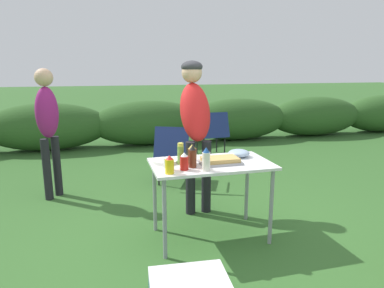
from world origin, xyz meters
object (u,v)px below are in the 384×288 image
Objects in this scene: food_tray at (220,161)px; relish_jar at (181,154)px; camp_chair_near_hedge at (174,152)px; mustard_bottle at (170,165)px; plate_stack at (165,161)px; mayo_bottle at (206,160)px; paper_cup_stack at (168,164)px; bbq_sauce_bottle at (193,157)px; standing_person_with_beanie at (195,117)px; standing_person_in_olive_jacket at (48,120)px; folding_table at (211,171)px; mixing_bowl at (239,153)px; camp_chair_green_behind_table at (213,132)px; ketchup_bottle at (184,162)px; beer_bottle at (192,155)px.

food_tray is 0.37m from relish_jar.
mustard_bottle is at bearing -79.08° from camp_chair_near_hedge.
plate_stack is 1.58m from camp_chair_near_hedge.
paper_cup_stack is at bearing 162.87° from mayo_bottle.
standing_person_with_beanie reaches higher than bbq_sauce_bottle.
standing_person_in_olive_jacket reaches higher than relish_jar.
standing_person_in_olive_jacket is at bearing 136.63° from folding_table.
camp_chair_green_behind_table is (0.64, 2.75, -0.31)m from mixing_bowl.
camp_chair_near_hedge is (0.27, 1.57, -0.37)m from relish_jar.
plate_stack is 0.30m from bbq_sauce_bottle.
ketchup_bottle is at bearing -9.45° from paper_cup_stack.
mixing_bowl is 1.35× the size of mustard_bottle.
camp_chair_green_behind_table is (1.40, 3.03, -0.33)m from paper_cup_stack.
mixing_bowl is (0.74, 0.04, 0.02)m from plate_stack.
bbq_sauce_bottle is 0.10m from beer_bottle.
mustard_bottle is at bearing -154.42° from mixing_bowl.
bbq_sauce_bottle reaches higher than beer_bottle.
folding_table is 3.06m from camp_chair_green_behind_table.
food_tray is 1.90× the size of relish_jar.
relish_jar is (-0.35, 0.07, 0.07)m from food_tray.
standing_person_in_olive_jacket is at bearing 129.99° from plate_stack.
mixing_bowl is 0.25× the size of camp_chair_near_hedge.
bbq_sauce_bottle reaches higher than camp_chair_near_hedge.
camp_chair_green_behind_table is at bearing 63.59° from plate_stack.
mustard_bottle is 0.76× the size of mayo_bottle.
mixing_bowl is (0.33, 0.14, 0.11)m from folding_table.
beer_bottle is at bearing 170.50° from food_tray.
bbq_sauce_bottle is at bearing -152.95° from folding_table.
standing_person_with_beanie is (-0.29, 0.57, 0.30)m from mixing_bowl.
standing_person_in_olive_jacket is at bearing -152.47° from camp_chair_near_hedge.
paper_cup_stack is at bearing -117.20° from camp_chair_green_behind_table.
plate_stack is 1.51× the size of ketchup_bottle.
mayo_bottle is (-0.19, -0.18, 0.07)m from food_tray.
plate_stack is 1.84m from standing_person_in_olive_jacket.
folding_table is 0.31m from mayo_bottle.
camp_chair_near_hedge reaches higher than folding_table.
mixing_bowl is 1.06× the size of relish_jar.
ketchup_bottle is at bearing -114.89° from camp_chair_green_behind_table.
relish_jar is 0.79m from standing_person_with_beanie.
camp_chair_green_behind_table is (1.39, 2.79, -0.29)m from plate_stack.
standing_person_with_beanie is at bearing 92.35° from food_tray.
ketchup_bottle is at bearing -162.90° from food_tray.
camp_chair_near_hedge is (1.57, 0.10, -0.51)m from standing_person_in_olive_jacket.
standing_person_with_beanie reaches higher than beer_bottle.
paper_cup_stack reaches higher than mixing_bowl.
standing_person_in_olive_jacket is (-1.17, 1.40, 0.22)m from plate_stack.
food_tray is 0.50m from plate_stack.
standing_person_in_olive_jacket is at bearing 123.67° from mustard_bottle.
beer_bottle is 0.22× the size of camp_chair_near_hedge.
paper_cup_stack is 0.23m from bbq_sauce_bottle.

